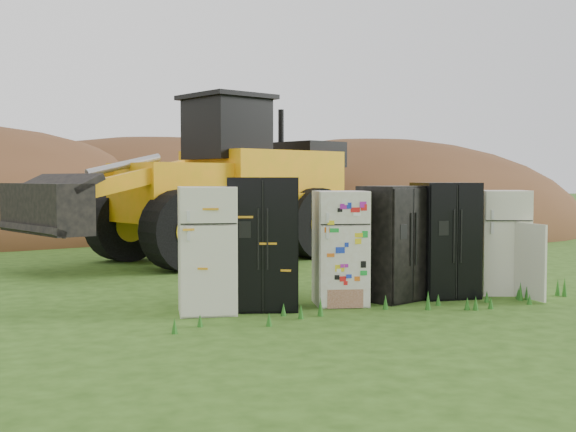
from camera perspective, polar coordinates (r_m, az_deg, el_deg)
name	(u,v)px	position (r m, az deg, el deg)	size (l,w,h in m)	color
ground	(368,302)	(10.78, 6.33, -6.77)	(120.00, 120.00, 0.00)	#294813
fridge_leftmost	(207,250)	(9.82, -6.42, -2.68)	(0.76, 0.73, 1.71)	silver
fridge_black_side	(263,243)	(10.06, -2.03, -2.17)	(0.96, 0.76, 1.84)	black
fridge_sticker	(340,248)	(10.43, 4.17, -2.53)	(0.73, 0.68, 1.64)	silver
fridge_dark_mid	(393,243)	(10.89, 8.27, -2.14)	(0.87, 0.71, 1.71)	black
fridge_black_right	(445,240)	(11.33, 12.32, -1.86)	(0.88, 0.73, 1.76)	black
fridge_open_door	(502,242)	(11.92, 16.59, -1.98)	(0.74, 0.68, 1.63)	silver
wheel_loader	(192,177)	(15.80, -7.56, 3.04)	(7.62, 3.09, 3.69)	orange
dirt_mound_right	(373,233)	(24.37, 6.75, -1.32)	(15.14, 11.10, 6.30)	#4E2F19
dirt_mound_back	(164,227)	(27.23, -9.76, -0.89)	(18.17, 12.12, 6.71)	#4E2F19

